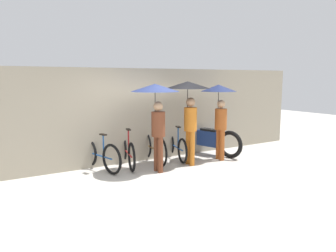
# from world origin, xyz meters

# --- Properties ---
(ground_plane) EXTENTS (30.00, 30.00, 0.00)m
(ground_plane) POSITION_xyz_m (0.00, 0.00, 0.00)
(ground_plane) COLOR #B7B2A8
(back_wall) EXTENTS (11.29, 0.12, 2.44)m
(back_wall) POSITION_xyz_m (0.00, 1.87, 1.22)
(back_wall) COLOR gray
(back_wall) RESTS_ON ground
(parked_bicycle_0) EXTENTS (0.56, 1.67, 0.99)m
(parked_bicycle_0) POSITION_xyz_m (-1.09, 1.53, 0.37)
(parked_bicycle_0) COLOR black
(parked_bicycle_0) RESTS_ON ground
(parked_bicycle_1) EXTENTS (0.58, 1.72, 1.04)m
(parked_bicycle_1) POSITION_xyz_m (-0.36, 1.54, 0.37)
(parked_bicycle_1) COLOR black
(parked_bicycle_1) RESTS_ON ground
(parked_bicycle_2) EXTENTS (0.44, 1.74, 1.02)m
(parked_bicycle_2) POSITION_xyz_m (0.36, 1.54, 0.39)
(parked_bicycle_2) COLOR black
(parked_bicycle_2) RESTS_ON ground
(parked_bicycle_3) EXTENTS (0.58, 1.67, 1.05)m
(parked_bicycle_3) POSITION_xyz_m (1.09, 1.54, 0.35)
(parked_bicycle_3) COLOR black
(parked_bicycle_3) RESTS_ON ground
(pedestrian_leading) EXTENTS (1.14, 1.14, 2.06)m
(pedestrian_leading) POSITION_xyz_m (0.05, 0.79, 1.67)
(pedestrian_leading) COLOR brown
(pedestrian_leading) RESTS_ON ground
(pedestrian_center) EXTENTS (1.15, 1.15, 2.11)m
(pedestrian_center) POSITION_xyz_m (1.05, 0.91, 1.71)
(pedestrian_center) COLOR #C66B1E
(pedestrian_center) RESTS_ON ground
(pedestrian_trailing) EXTENTS (0.96, 0.96, 2.02)m
(pedestrian_trailing) POSITION_xyz_m (2.06, 0.91, 1.57)
(pedestrian_trailing) COLOR #9E4C1E
(pedestrian_trailing) RESTS_ON ground
(motorcycle) EXTENTS (0.80, 2.12, 0.95)m
(motorcycle) POSITION_xyz_m (2.21, 1.48, 0.42)
(motorcycle) COLOR black
(motorcycle) RESTS_ON ground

